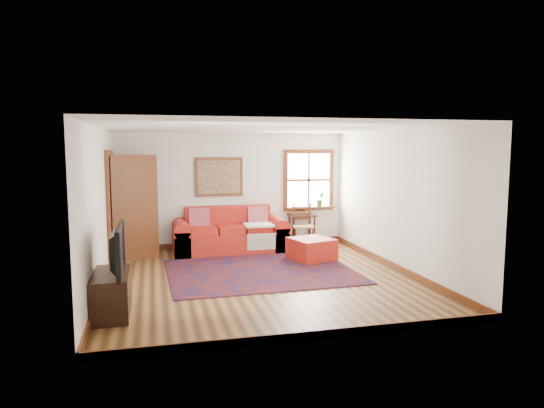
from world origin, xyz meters
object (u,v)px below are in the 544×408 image
object	(u,v)px
red_leather_sofa	(230,236)
media_cabinet	(112,294)
side_table	(302,220)
ladder_back_chair	(302,224)
red_ottoman	(312,249)

from	to	relation	value
red_leather_sofa	media_cabinet	distance (m)	4.14
side_table	ladder_back_chair	xyz separation A→B (m)	(-0.06, -0.22, -0.06)
red_leather_sofa	media_cabinet	xyz separation A→B (m)	(-2.13, -3.55, -0.03)
side_table	ladder_back_chair	world-z (taller)	ladder_back_chair
media_cabinet	ladder_back_chair	bearing A→B (deg)	43.67
red_leather_sofa	ladder_back_chair	world-z (taller)	ladder_back_chair
red_ottoman	ladder_back_chair	distance (m)	1.29
red_ottoman	media_cabinet	xyz separation A→B (m)	(-3.54, -2.33, 0.06)
red_leather_sofa	media_cabinet	size ratio (longest dim) A/B	2.35
ladder_back_chair	media_cabinet	bearing A→B (deg)	-136.33
side_table	ladder_back_chair	bearing A→B (deg)	-104.52
side_table	red_leather_sofa	bearing A→B (deg)	-171.83
red_leather_sofa	media_cabinet	bearing A→B (deg)	-120.90
red_ottoman	ladder_back_chair	bearing A→B (deg)	64.25
ladder_back_chair	media_cabinet	size ratio (longest dim) A/B	0.94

